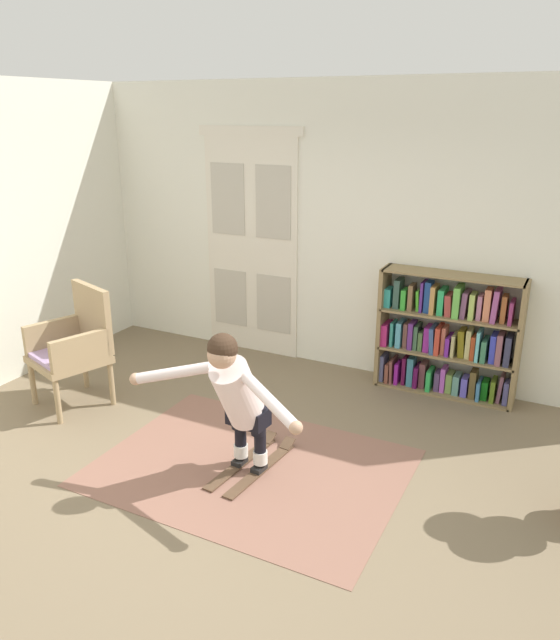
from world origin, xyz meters
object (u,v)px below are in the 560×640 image
(wicker_chair, at_px, (75,344))
(person_skier, at_px, (236,392))
(skis_pair, at_px, (253,463))
(bookshelf, at_px, (447,338))

(wicker_chair, distance_m, person_skier, 2.01)
(wicker_chair, bearing_deg, skis_pair, -6.70)
(wicker_chair, bearing_deg, person_skier, -12.36)
(wicker_chair, xyz_separation_m, person_skier, (1.96, -0.43, 0.13))
(person_skier, bearing_deg, skis_pair, 84.87)
(wicker_chair, relative_size, skis_pair, 1.23)
(bookshelf, distance_m, skis_pair, 2.28)
(wicker_chair, xyz_separation_m, skis_pair, (1.98, -0.23, -0.56))
(bookshelf, xyz_separation_m, person_skier, (-1.02, -2.17, 0.15))
(bookshelf, relative_size, person_skier, 0.91)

